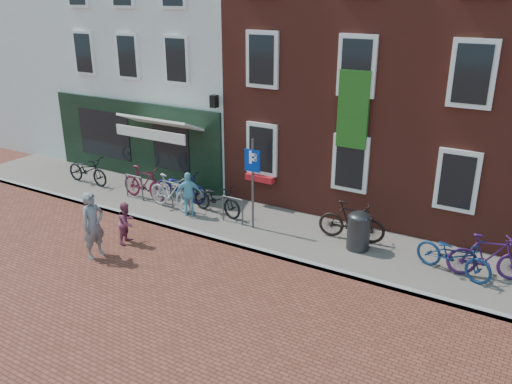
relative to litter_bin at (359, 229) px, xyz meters
The scene contains 18 objects.
ground 4.70m from the litter_bin, 161.38° to the right, with size 80.00×80.00×0.00m, color brown.
sidewalk 3.46m from the litter_bin, behind, with size 24.00×3.00×0.10m, color slate.
building_stucco 11.55m from the litter_bin, 149.60° to the left, with size 8.00×8.00×9.00m, color silver.
building_brick_mid 7.40m from the litter_bin, 113.54° to the left, with size 6.00×8.00×10.00m, color maroon.
filler_left 18.18m from the litter_bin, 161.93° to the left, with size 7.00×8.00×9.00m, color silver.
litter_bin is the anchor object (origin of this frame).
parking_sign 3.40m from the litter_bin, behind, with size 0.50×0.07×2.73m.
woman 7.11m from the litter_bin, 147.19° to the right, with size 0.67×0.44×1.83m, color slate.
boy 6.47m from the litter_bin, 154.58° to the right, with size 0.59×0.46×1.21m, color #943E5C.
cafe_person 5.43m from the litter_bin, behind, with size 0.83×0.34×1.41m, color #76C4D9.
bicycle_0 10.44m from the litter_bin, behind, with size 0.68×1.95×1.03m, color black.
bicycle_1 7.57m from the litter_bin, behind, with size 0.54×1.90×1.14m, color #561425.
bicycle_2 6.41m from the litter_bin, behind, with size 0.68×1.95×1.03m, color #14115D.
bicycle_3 6.22m from the litter_bin, behind, with size 0.54×1.90×1.14m, color gray.
bicycle_4 4.72m from the litter_bin, behind, with size 0.68×1.95×1.03m, color black.
bicycle_5 0.57m from the litter_bin, 130.61° to the left, with size 0.54×1.90×1.14m, color black.
bicycle_6 2.51m from the litter_bin, ahead, with size 0.68×1.95×1.03m, color #0D274C.
bicycle_7 3.26m from the litter_bin, ahead, with size 0.54×1.90×1.14m, color #38144B.
Camera 1 is at (8.59, -10.98, 6.61)m, focal length 36.58 mm.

